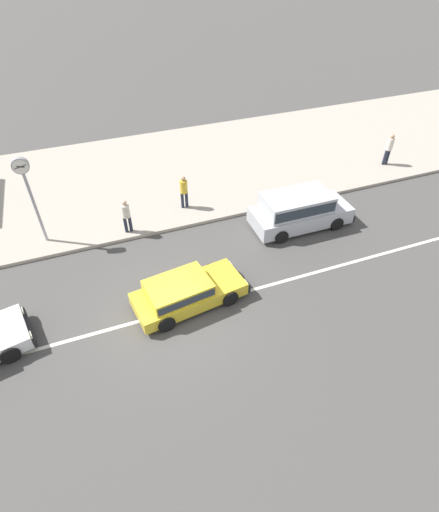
% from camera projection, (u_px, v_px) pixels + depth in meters
% --- Properties ---
extents(ground_plane, '(160.00, 160.00, 0.00)m').
position_uv_depth(ground_plane, '(176.00, 311.00, 13.93)').
color(ground_plane, '#4C4947').
extents(lane_centre_stripe, '(50.40, 0.14, 0.01)m').
position_uv_depth(lane_centre_stripe, '(176.00, 311.00, 13.93)').
color(lane_centre_stripe, silver).
rests_on(lane_centre_stripe, ground).
extents(kerb_strip, '(68.00, 10.00, 0.15)m').
position_uv_depth(kerb_strip, '(125.00, 179.00, 20.61)').
color(kerb_strip, '#ADA393').
rests_on(kerb_strip, ground).
extents(minivan_silver_2, '(4.44, 1.98, 1.56)m').
position_uv_depth(minivan_silver_2, '(299.00, 209.00, 17.21)').
color(minivan_silver_2, '#B7BABF').
rests_on(minivan_silver_2, ground).
extents(hatchback_yellow_3, '(4.18, 2.14, 1.10)m').
position_uv_depth(hatchback_yellow_3, '(185.00, 291.00, 13.83)').
color(hatchback_yellow_3, yellow).
rests_on(hatchback_yellow_3, ground).
extents(street_clock, '(0.62, 0.22, 3.75)m').
position_uv_depth(street_clock, '(26.00, 182.00, 14.91)').
color(street_clock, '#9E9EA3').
rests_on(street_clock, kerb_strip).
extents(pedestrian_near_clock, '(0.34, 0.34, 1.54)m').
position_uv_depth(pedestrian_near_clock, '(126.00, 214.00, 16.58)').
color(pedestrian_near_clock, '#232838').
rests_on(pedestrian_near_clock, kerb_strip).
extents(pedestrian_by_shop, '(0.34, 0.34, 1.59)m').
position_uv_depth(pedestrian_by_shop, '(184.00, 190.00, 17.97)').
color(pedestrian_by_shop, '#232838').
rests_on(pedestrian_by_shop, kerb_strip).
extents(pedestrian_far_end, '(0.34, 0.34, 1.69)m').
position_uv_depth(pedestrian_far_end, '(389.00, 147.00, 21.07)').
color(pedestrian_far_end, '#232838').
rests_on(pedestrian_far_end, kerb_strip).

